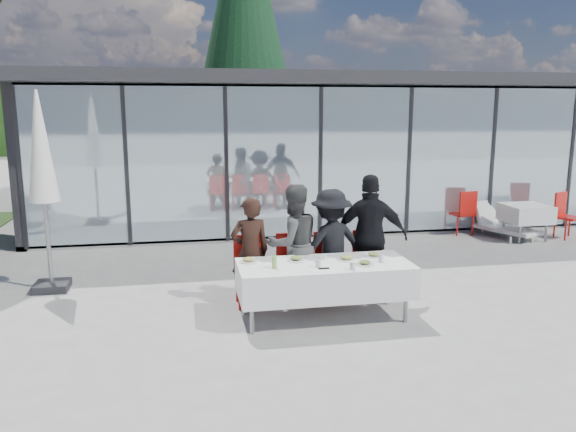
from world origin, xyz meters
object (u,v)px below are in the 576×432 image
(diner_chair_b, at_px, (293,264))
(spare_chair_b, at_px, (464,211))
(diner_d, at_px, (370,237))
(spare_table_right, at_px, (526,214))
(diner_a, at_px, (250,251))
(plate_extra, at_px, (365,263))
(diner_b, at_px, (293,244))
(diner_c, at_px, (331,245))
(diner_chair_d, at_px, (369,260))
(plate_a, at_px, (249,260))
(market_umbrella, at_px, (41,160))
(lounger, at_px, (501,224))
(diner_chair_a, at_px, (250,267))
(spare_chair_a, at_px, (565,213))
(plate_b, at_px, (296,259))
(conifer_tree, at_px, (244,12))
(juice_bottle, at_px, (274,262))
(folded_eyeglasses, at_px, (324,268))
(plate_d, at_px, (374,255))
(diner_chair_c, at_px, (330,262))
(plate_c, at_px, (346,258))
(dining_table, at_px, (324,279))

(diner_chair_b, bearing_deg, spare_chair_b, 37.74)
(diner_d, xyz_separation_m, spare_table_right, (4.41, 2.88, -0.35))
(diner_a, xyz_separation_m, plate_extra, (1.38, -0.90, 0.01))
(diner_b, xyz_separation_m, diner_c, (0.55, 0.00, -0.04))
(diner_c, bearing_deg, diner_chair_d, 168.38)
(plate_a, bearing_deg, diner_a, 80.79)
(diner_chair_d, bearing_deg, market_umbrella, 166.30)
(plate_extra, bearing_deg, lounger, 43.00)
(diner_a, height_order, diner_chair_a, diner_a)
(spare_chair_a, bearing_deg, spare_chair_b, 161.70)
(plate_b, relative_size, lounger, 0.17)
(diner_a, bearing_deg, spare_chair_a, -167.33)
(plate_b, bearing_deg, lounger, 35.71)
(conifer_tree, bearing_deg, spare_chair_b, -67.99)
(diner_b, bearing_deg, plate_b, 67.04)
(diner_chair_a, xyz_separation_m, diner_c, (1.16, -0.04, 0.27))
(diner_chair_a, distance_m, diner_d, 1.79)
(diner_c, height_order, juice_bottle, diner_c)
(plate_extra, bearing_deg, folded_eyeglasses, -172.01)
(plate_d, bearing_deg, spare_chair_b, 49.28)
(plate_b, distance_m, plate_extra, 0.91)
(diner_chair_a, height_order, diner_chair_b, same)
(diner_d, bearing_deg, lounger, -126.98)
(plate_b, distance_m, conifer_tree, 14.27)
(diner_chair_c, xyz_separation_m, plate_c, (0.05, -0.67, 0.24))
(diner_d, distance_m, folded_eyeglasses, 1.36)
(dining_table, relative_size, diner_chair_d, 2.32)
(diner_chair_a, relative_size, plate_a, 3.99)
(plate_b, distance_m, spare_chair_a, 7.37)
(diner_chair_a, relative_size, spare_table_right, 1.13)
(diner_chair_c, relative_size, folded_eyeglasses, 6.96)
(diner_b, height_order, plate_a, diner_b)
(market_umbrella, bearing_deg, plate_d, -20.65)
(diner_a, relative_size, diner_chair_a, 1.57)
(diner_chair_b, relative_size, plate_a, 3.99)
(folded_eyeglasses, relative_size, lounger, 0.10)
(diner_chair_d, xyz_separation_m, folded_eyeglasses, (-0.94, -1.01, 0.22))
(spare_table_right, bearing_deg, diner_d, -146.82)
(diner_a, distance_m, plate_d, 1.71)
(diner_chair_b, relative_size, lounger, 0.67)
(plate_c, distance_m, plate_d, 0.43)
(dining_table, xyz_separation_m, diner_d, (0.86, 0.71, 0.37))
(dining_table, distance_m, folded_eyeglasses, 0.35)
(spare_table_right, distance_m, conifer_tree, 12.21)
(plate_c, height_order, spare_table_right, plate_c)
(dining_table, distance_m, diner_chair_d, 1.14)
(diner_chair_a, bearing_deg, dining_table, -40.12)
(plate_a, height_order, market_umbrella, market_umbrella)
(diner_chair_b, bearing_deg, diner_a, -176.52)
(diner_a, distance_m, diner_d, 1.76)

